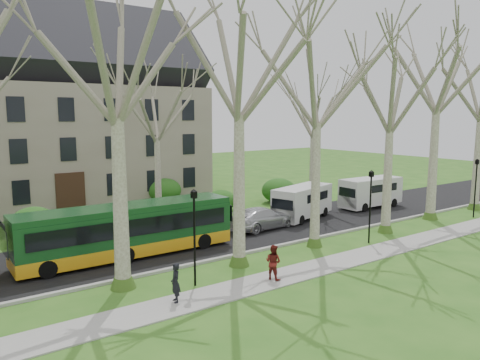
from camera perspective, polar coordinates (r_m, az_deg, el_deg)
name	(u,v)px	position (r m, az deg, el deg)	size (l,w,h in m)	color
ground	(282,257)	(25.77, 5.11, -9.27)	(120.00, 120.00, 0.00)	#2C5F1B
sidewalk	(315,268)	(24.02, 9.07, -10.57)	(70.00, 2.00, 0.06)	gray
road	(225,235)	(29.97, -1.82, -6.71)	(80.00, 8.00, 0.06)	black
curb	(264,249)	(26.85, 3.00, -8.38)	(80.00, 0.25, 0.14)	#A5A39E
building	(46,109)	(43.76, -22.55, 7.97)	(26.50, 12.20, 16.00)	gray
tree_row_verge	(280,127)	(24.84, 4.86, 6.50)	(49.00, 7.00, 14.00)	gray
tree_row_far	(165,138)	(33.11, -9.14, 5.07)	(33.00, 7.00, 12.00)	gray
lamp_row	(295,213)	(24.39, 6.72, -4.04)	(36.22, 0.22, 4.30)	black
hedges	(106,207)	(35.17, -16.03, -3.19)	(30.60, 8.60, 2.00)	#164D16
bus_follow	(128,230)	(25.86, -13.51, -5.94)	(11.58, 2.41, 2.89)	#12411B
sedan	(262,218)	(31.29, 2.72, -4.65)	(2.03, 5.00, 1.45)	silver
van_a	(302,203)	(34.44, 7.62, -2.75)	(5.45, 1.98, 2.38)	silver
van_b	(371,193)	(39.73, 15.64, -1.51)	(5.54, 2.02, 2.42)	silver
pedestrian_a	(175,283)	(19.59, -7.87, -12.30)	(0.59, 0.39, 1.62)	black
pedestrian_b	(273,262)	(21.97, 4.07, -9.95)	(0.79, 0.62, 1.63)	maroon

